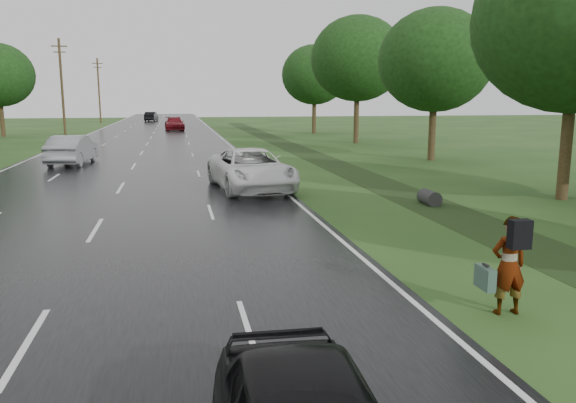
# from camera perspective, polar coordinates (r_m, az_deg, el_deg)

# --- Properties ---
(ground) EXTENTS (220.00, 220.00, 0.00)m
(ground) POSITION_cam_1_polar(r_m,az_deg,el_deg) (10.00, -25.06, -13.28)
(ground) COLOR #234418
(ground) RESTS_ON ground
(road) EXTENTS (14.00, 180.00, 0.04)m
(road) POSITION_cam_1_polar(r_m,az_deg,el_deg) (54.09, -13.89, 6.08)
(road) COLOR black
(road) RESTS_ON ground
(edge_stripe_east) EXTENTS (0.12, 180.00, 0.01)m
(edge_stripe_east) POSITION_cam_1_polar(r_m,az_deg,el_deg) (54.20, -6.71, 6.35)
(edge_stripe_east) COLOR silver
(edge_stripe_east) RESTS_ON road
(edge_stripe_west) EXTENTS (0.12, 180.00, 0.01)m
(edge_stripe_west) POSITION_cam_1_polar(r_m,az_deg,el_deg) (54.81, -20.99, 5.78)
(edge_stripe_west) COLOR silver
(edge_stripe_west) RESTS_ON road
(center_line) EXTENTS (0.12, 180.00, 0.01)m
(center_line) POSITION_cam_1_polar(r_m,az_deg,el_deg) (54.09, -13.89, 6.11)
(center_line) COLOR silver
(center_line) RESTS_ON road
(drainage_ditch) EXTENTS (2.20, 120.00, 0.56)m
(drainage_ditch) POSITION_cam_1_polar(r_m,az_deg,el_deg) (29.31, 6.88, 2.89)
(drainage_ditch) COLOR #1F3313
(drainage_ditch) RESTS_ON ground
(utility_pole_far) EXTENTS (1.60, 0.26, 10.00)m
(utility_pole_far) POSITION_cam_1_polar(r_m,az_deg,el_deg) (64.96, -21.99, 10.89)
(utility_pole_far) COLOR #352716
(utility_pole_far) RESTS_ON ground
(utility_pole_distant) EXTENTS (1.60, 0.26, 10.00)m
(utility_pole_distant) POSITION_cam_1_polar(r_m,az_deg,el_deg) (94.62, -18.66, 10.73)
(utility_pole_distant) COLOR #352716
(utility_pole_distant) RESTS_ON ground
(tree_east_c) EXTENTS (7.00, 7.00, 9.29)m
(tree_east_c) POSITION_cam_1_polar(r_m,az_deg,el_deg) (36.55, 14.75, 13.69)
(tree_east_c) COLOR #352716
(tree_east_c) RESTS_ON ground
(tree_east_d) EXTENTS (8.00, 8.00, 10.76)m
(tree_east_d) POSITION_cam_1_polar(r_m,az_deg,el_deg) (49.46, 7.08, 14.19)
(tree_east_d) COLOR #352716
(tree_east_d) RESTS_ON ground
(tree_east_f) EXTENTS (7.20, 7.20, 9.62)m
(tree_east_f) POSITION_cam_1_polar(r_m,az_deg,el_deg) (62.78, 2.70, 12.74)
(tree_east_f) COLOR #352716
(tree_east_f) RESTS_ON ground
(pedestrian) EXTENTS (0.81, 0.74, 1.81)m
(pedestrian) POSITION_cam_1_polar(r_m,az_deg,el_deg) (10.83, 21.44, -5.95)
(pedestrian) COLOR #A5998C
(pedestrian) RESTS_ON ground
(white_pickup) EXTENTS (3.53, 6.44, 1.71)m
(white_pickup) POSITION_cam_1_polar(r_m,az_deg,el_deg) (23.82, -3.78, 3.29)
(white_pickup) COLOR white
(white_pickup) RESTS_ON road
(silver_sedan) EXTENTS (2.34, 5.34, 1.71)m
(silver_sedan) POSITION_cam_1_polar(r_m,az_deg,el_deg) (35.27, -21.07, 4.94)
(silver_sedan) COLOR gray
(silver_sedan) RESTS_ON road
(far_car_red) EXTENTS (2.51, 5.51, 1.56)m
(far_car_red) POSITION_cam_1_polar(r_m,az_deg,el_deg) (69.98, -11.46, 7.76)
(far_car_red) COLOR maroon
(far_car_red) RESTS_ON road
(far_car_dark) EXTENTS (2.25, 4.90, 1.56)m
(far_car_dark) POSITION_cam_1_polar(r_m,az_deg,el_deg) (98.08, -13.72, 8.38)
(far_car_dark) COLOR black
(far_car_dark) RESTS_ON road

